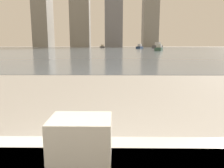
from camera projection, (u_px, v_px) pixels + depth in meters
name	position (u px, v px, depth m)	size (l,w,h in m)	color
towel_stack	(80.00, 137.00, 0.87)	(0.24, 0.18, 0.16)	silver
harbor_water	(114.00, 49.00, 61.15)	(180.00, 110.00, 0.01)	slate
harbor_boat_0	(102.00, 47.00, 81.01)	(1.67, 3.26, 1.16)	#4C4C51
harbor_boat_1	(140.00, 47.00, 60.51)	(2.39, 3.60, 1.28)	navy
harbor_boat_3	(158.00, 46.00, 69.01)	(4.07, 5.33, 1.92)	#4C4C51
harbor_boat_4	(159.00, 48.00, 38.33)	(2.02, 3.29, 1.17)	#335647
skyline_tower_0	(43.00, 12.00, 113.62)	(7.99, 12.64, 35.65)	gray
skyline_tower_1	(80.00, 6.00, 112.79)	(10.15, 6.96, 42.31)	gray
skyline_tower_2	(114.00, 0.00, 112.11)	(9.20, 7.20, 47.62)	slate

